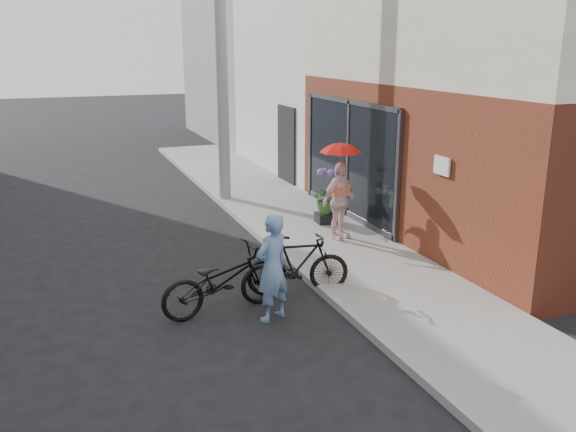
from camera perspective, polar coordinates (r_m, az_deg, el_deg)
ground at (r=9.22m, az=-2.23°, el=-8.09°), size 80.00×80.00×0.00m
sidewalk at (r=11.68m, az=4.25°, el=-2.57°), size 2.20×24.00×0.12m
curb at (r=11.25m, az=-1.09°, el=-3.26°), size 0.12×24.00×0.12m
brick_building at (r=14.10m, az=23.88°, el=11.49°), size 8.09×8.00×6.00m
plaster_building at (r=19.68m, az=9.21°, el=14.93°), size 8.00×6.00×7.00m
east_building_far at (r=25.96m, az=1.09°, el=15.29°), size 8.00×8.00×7.00m
utility_pole at (r=14.49m, az=-6.27°, el=14.79°), size 0.28×0.28×7.00m
officer at (r=8.40m, az=-1.49°, el=-4.86°), size 0.66×0.57×1.54m
bike_left at (r=8.78m, az=-6.21°, el=-6.03°), size 1.91×0.92×0.96m
bike_right at (r=9.35m, az=0.96°, el=-4.58°), size 1.64×0.73×0.95m
kimono_woman at (r=11.60m, az=4.81°, el=1.42°), size 0.94×0.67×1.48m
parasol at (r=11.38m, az=4.93°, el=6.61°), size 0.73×0.73×0.65m
planter at (r=12.79m, az=3.52°, el=-0.17°), size 0.42×0.42×0.20m
potted_plant at (r=12.68m, az=3.55°, el=1.61°), size 0.56×0.48×0.62m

